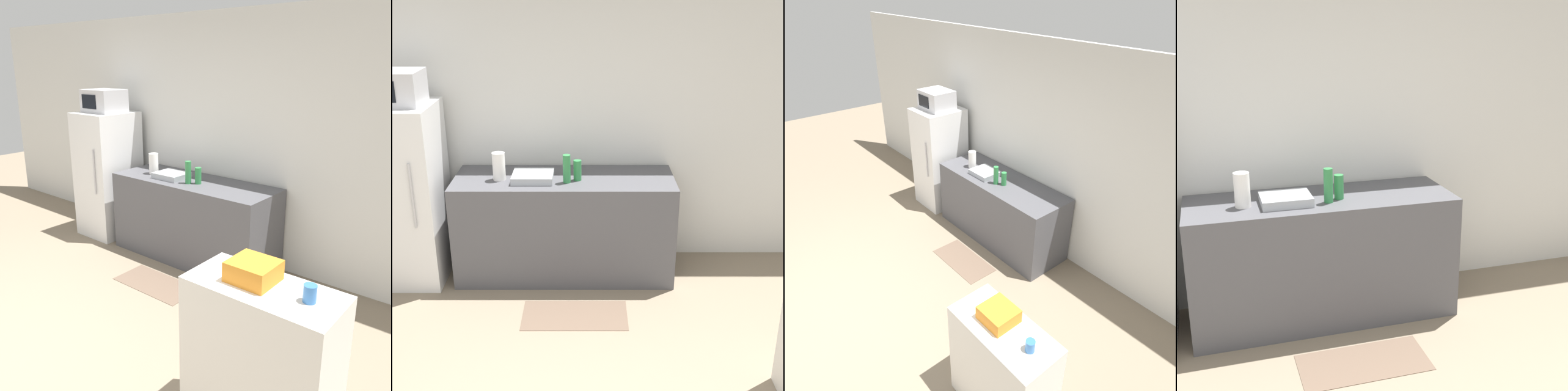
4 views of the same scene
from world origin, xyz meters
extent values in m
plane|color=#7F705B|center=(0.00, 0.00, 0.00)|extent=(14.00, 14.00, 0.00)
cube|color=silver|center=(0.00, 2.80, 1.30)|extent=(8.00, 0.06, 2.60)
cube|color=silver|center=(-1.30, 2.36, 0.76)|extent=(0.59, 0.65, 1.52)
cylinder|color=#B7B7BC|center=(-1.14, 2.02, 0.87)|extent=(0.02, 0.02, 0.53)
cube|color=#BCBCC1|center=(-1.30, 2.36, 1.65)|extent=(0.45, 0.37, 0.26)
cube|color=black|center=(-1.35, 2.17, 1.65)|extent=(0.25, 0.01, 0.16)
cube|color=#4C4C51|center=(0.02, 2.41, 0.44)|extent=(1.85, 0.66, 0.89)
cube|color=#9EA3A8|center=(-0.24, 2.35, 0.92)|extent=(0.34, 0.29, 0.06)
cylinder|color=#2D7F42|center=(0.04, 2.29, 1.01)|extent=(0.06, 0.06, 0.23)
cylinder|color=#2D7F42|center=(0.13, 2.35, 0.97)|extent=(0.07, 0.07, 0.17)
cube|color=white|center=(1.84, 0.79, 0.48)|extent=(0.84, 0.41, 0.97)
cube|color=orange|center=(1.76, 0.81, 1.02)|extent=(0.25, 0.24, 0.11)
cylinder|color=#336BB2|center=(2.09, 0.79, 1.01)|extent=(0.07, 0.07, 0.09)
cylinder|color=white|center=(-0.52, 2.36, 1.00)|extent=(0.10, 0.10, 0.23)
cube|color=brown|center=(0.11, 1.71, 0.00)|extent=(0.81, 0.40, 0.01)
camera|label=1|loc=(2.85, -1.02, 2.10)|focal=40.00mm
camera|label=2|loc=(0.22, -1.88, 2.42)|focal=50.00mm
camera|label=3|loc=(3.19, -0.55, 3.16)|focal=35.00mm
camera|label=4|loc=(-0.71, -1.14, 2.00)|focal=50.00mm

